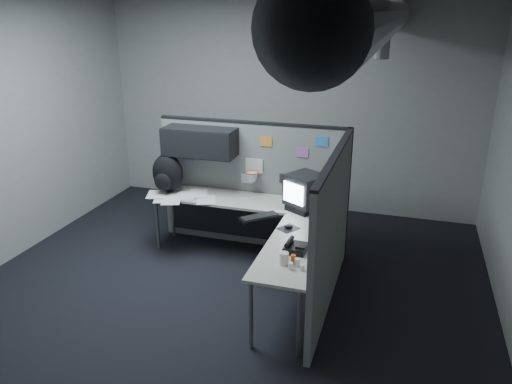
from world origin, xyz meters
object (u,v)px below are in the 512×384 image
(desk, at_px, (256,219))
(backpack, at_px, (167,174))
(monitor, at_px, (305,192))
(phone, at_px, (295,247))
(keyboard, at_px, (260,217))

(desk, height_order, backpack, backpack)
(desk, xyz_separation_m, monitor, (0.53, 0.18, 0.34))
(monitor, xyz_separation_m, backpack, (-1.78, 0.07, 0.02))
(monitor, xyz_separation_m, phone, (0.14, -1.06, -0.18))
(phone, bearing_deg, desk, 140.24)
(desk, height_order, monitor, monitor)
(keyboard, height_order, phone, phone)
(desk, xyz_separation_m, backpack, (-1.24, 0.25, 0.36))
(desk, distance_m, monitor, 0.66)
(phone, bearing_deg, monitor, 110.30)
(backpack, bearing_deg, keyboard, -4.36)
(desk, bearing_deg, monitor, 18.39)
(keyboard, bearing_deg, monitor, 44.67)
(keyboard, relative_size, phone, 1.80)
(phone, bearing_deg, backpack, 162.32)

